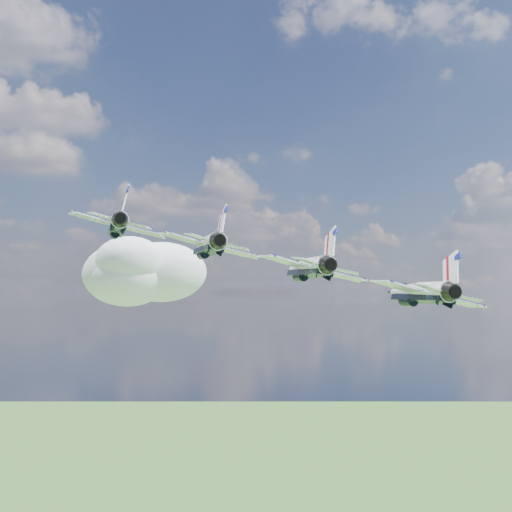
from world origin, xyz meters
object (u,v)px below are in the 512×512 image
jet_0 (117,225)px  jet_1 (208,245)px  jet_2 (307,267)px  jet_3 (417,292)px

jet_0 → jet_1: jet_0 is taller
jet_0 → jet_2: jet_0 is taller
jet_2 → jet_3: jet_2 is taller
jet_2 → jet_0: bearing=147.3°
jet_1 → jet_2: jet_1 is taller
jet_1 → jet_2: (7.41, -7.89, -2.47)m
jet_0 → jet_2: size_ratio=1.00×
jet_0 → jet_3: bearing=-32.7°
jet_2 → jet_1: bearing=147.3°
jet_0 → jet_1: bearing=-32.7°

